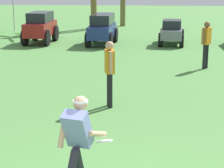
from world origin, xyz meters
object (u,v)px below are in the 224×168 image
object	(u,v)px
parked_car_slot_a	(40,27)
parked_car_slot_c	(172,32)
parked_car_slot_b	(102,28)
teammate_near_sideline	(110,68)
frisbee_thrower	(78,141)
teammate_deep	(206,40)
frisbee_in_flight	(104,141)

from	to	relation	value
parked_car_slot_a	parked_car_slot_c	world-z (taller)	parked_car_slot_a
parked_car_slot_b	parked_car_slot_c	bearing A→B (deg)	4.60
teammate_near_sideline	parked_car_slot_a	xyz separation A→B (m)	(-3.91, 9.60, -0.20)
frisbee_thrower	parked_car_slot_b	world-z (taller)	frisbee_thrower
frisbee_thrower	parked_car_slot_c	bearing A→B (deg)	81.24
teammate_near_sideline	parked_car_slot_c	distance (m)	9.88
parked_car_slot_a	parked_car_slot_b	xyz separation A→B (m)	(2.84, -0.19, -0.02)
teammate_deep	parked_car_slot_c	xyz separation A→B (m)	(-0.81, 5.13, -0.38)
teammate_near_sideline	parked_car_slot_c	xyz separation A→B (m)	(2.02, 9.66, -0.38)
frisbee_thrower	teammate_deep	distance (m)	9.24
teammate_deep	parked_car_slot_a	distance (m)	8.44
teammate_near_sideline	parked_car_slot_a	distance (m)	10.37
parked_car_slot_a	parked_car_slot_c	xyz separation A→B (m)	(5.93, 0.06, -0.18)
teammate_near_sideline	teammate_deep	bearing A→B (deg)	57.97
frisbee_thrower	frisbee_in_flight	distance (m)	0.55
parked_car_slot_b	parked_car_slot_a	bearing A→B (deg)	176.14
teammate_near_sideline	parked_car_slot_b	xyz separation A→B (m)	(-1.07, 9.41, -0.22)
teammate_deep	parked_car_slot_b	xyz separation A→B (m)	(-3.90, 4.89, -0.22)
frisbee_thrower	teammate_deep	xyz separation A→B (m)	(2.95, 8.76, 0.14)
parked_car_slot_b	teammate_near_sideline	bearing A→B (deg)	-83.53
frisbee_in_flight	parked_car_slot_c	size ratio (longest dim) A/B	0.15
frisbee_thrower	parked_car_slot_b	distance (m)	13.68
teammate_near_sideline	parked_car_slot_c	bearing A→B (deg)	78.17
teammate_deep	parked_car_slot_b	bearing A→B (deg)	128.59
frisbee_in_flight	parked_car_slot_b	bearing A→B (deg)	95.54
teammate_near_sideline	frisbee_thrower	bearing A→B (deg)	-91.58
frisbee_thrower	frisbee_in_flight	world-z (taller)	frisbee_thrower
teammate_deep	parked_car_slot_c	size ratio (longest dim) A/B	0.69
frisbee_in_flight	parked_car_slot_a	world-z (taller)	parked_car_slot_a
teammate_near_sideline	parked_car_slot_a	world-z (taller)	teammate_near_sideline
frisbee_thrower	parked_car_slot_a	distance (m)	14.34
teammate_near_sideline	parked_car_slot_a	bearing A→B (deg)	112.13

